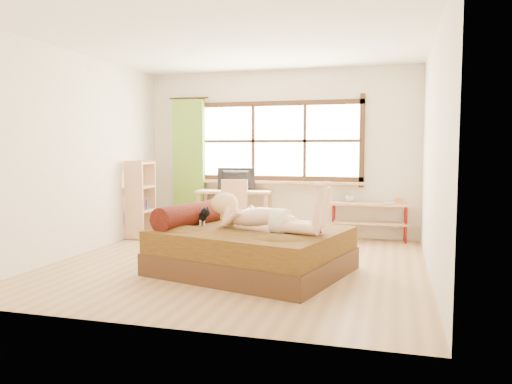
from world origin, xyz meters
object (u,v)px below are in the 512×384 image
(pipe_shelf, at_px, (370,213))
(kitten, at_px, (197,215))
(woman, at_px, (263,203))
(chair, at_px, (233,207))
(bed, at_px, (248,248))
(desk, at_px, (235,196))
(bookshelf, at_px, (141,199))

(pipe_shelf, bearing_deg, kitten, -132.36)
(woman, xyz_separation_m, chair, (-1.01, 1.95, -0.29))
(woman, bearing_deg, bed, 177.31)
(woman, height_order, kitten, woman)
(desk, distance_m, chair, 0.40)
(chair, distance_m, bookshelf, 1.51)
(bed, distance_m, pipe_shelf, 2.69)
(chair, bearing_deg, bookshelf, -178.51)
(desk, bearing_deg, pipe_shelf, -2.44)
(bed, xyz_separation_m, woman, (0.20, -0.06, 0.54))
(woman, relative_size, kitten, 4.67)
(woman, relative_size, chair, 1.51)
(bed, relative_size, chair, 2.53)
(pipe_shelf, distance_m, bookshelf, 3.64)
(bookshelf, bearing_deg, bed, -40.77)
(woman, relative_size, bookshelf, 1.15)
(bed, xyz_separation_m, desk, (-0.90, 2.25, 0.37))
(chair, bearing_deg, pipe_shelf, 7.55)
(pipe_shelf, height_order, bookshelf, bookshelf)
(bed, bearing_deg, kitten, -172.50)
(bed, xyz_separation_m, pipe_shelf, (1.27, 2.37, 0.16))
(bed, height_order, kitten, bed)
(bed, height_order, desk, bed)
(woman, height_order, chair, woman)
(kitten, relative_size, pipe_shelf, 0.25)
(desk, bearing_deg, bookshelf, -164.21)
(bed, bearing_deg, woman, -2.69)
(woman, height_order, pipe_shelf, woman)
(bed, distance_m, chair, 2.06)
(chair, bearing_deg, woman, -68.31)
(kitten, xyz_separation_m, pipe_shelf, (1.94, 2.28, -0.19))
(bed, distance_m, desk, 2.45)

